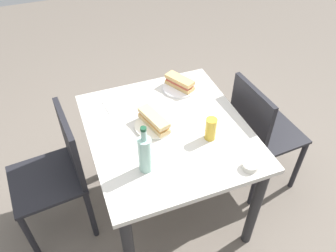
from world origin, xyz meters
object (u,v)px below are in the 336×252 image
plate_near (180,88)px  water_bottle (145,154)px  plate_far (154,126)px  chair_near (59,170)px  dining_table (168,144)px  baguette_sandwich_far (154,120)px  beer_glass (211,129)px  knife_near (183,82)px  olive_bowl (250,166)px  chair_far (259,131)px  baguette_sandwich_near (180,82)px  knife_far (160,120)px

plate_near → water_bottle: size_ratio=0.80×
plate_far → chair_near: bearing=-98.0°
dining_table → plate_near: 0.40m
dining_table → baguette_sandwich_far: baguette_sandwich_far is taller
baguette_sandwich_far → beer_glass: size_ratio=1.74×
knife_near → olive_bowl: (0.77, 0.04, -0.00)m
plate_near → beer_glass: size_ratio=1.66×
chair_far → knife_near: 0.59m
plate_near → knife_near: 0.05m
baguette_sandwich_near → beer_glass: 0.47m
baguette_sandwich_near → baguette_sandwich_far: (0.28, -0.27, -0.00)m
baguette_sandwich_near → beer_glass: bearing=-2.0°
water_bottle → knife_near: bearing=143.0°
chair_far → plate_far: bearing=-94.0°
water_bottle → beer_glass: (-0.08, 0.39, -0.04)m
knife_near → knife_far: bearing=-42.3°
olive_bowl → knife_near: bearing=-177.2°
olive_bowl → water_bottle: bearing=-110.3°
chair_near → baguette_sandwich_near: size_ratio=4.30×
chair_far → plate_near: chair_far is taller
plate_far → baguette_sandwich_far: baguette_sandwich_far is taller
chair_far → baguette_sandwich_far: size_ratio=3.78×
olive_bowl → baguette_sandwich_far: bearing=-142.7°
plate_far → water_bottle: 0.32m
chair_near → knife_near: chair_near is taller
water_bottle → chair_far: bearing=105.2°
knife_far → water_bottle: size_ratio=0.63×
chair_near → beer_glass: 0.91m
dining_table → olive_bowl: bearing=34.1°
olive_bowl → plate_near: bearing=-174.1°
dining_table → baguette_sandwich_near: (-0.33, 0.20, 0.17)m
knife_far → water_bottle: 0.36m
baguette_sandwich_near → water_bottle: bearing=-36.2°
chair_near → plate_far: size_ratio=3.97×
plate_far → knife_far: 0.05m
baguette_sandwich_near → water_bottle: (0.56, -0.41, 0.06)m
chair_near → plate_near: (-0.20, 0.84, 0.24)m
baguette_sandwich_far → chair_near: bearing=-98.0°
dining_table → plate_far: (-0.04, -0.07, 0.13)m
knife_near → beer_glass: beer_glass is taller
chair_far → baguette_sandwich_near: size_ratio=4.30×
plate_near → beer_glass: bearing=-2.0°
baguette_sandwich_far → olive_bowl: bearing=37.3°
plate_near → plate_far: size_ratio=1.00×
chair_near → baguette_sandwich_far: size_ratio=3.78×
chair_far → knife_near: bearing=-132.8°
plate_near → beer_glass: beer_glass is taller
plate_far → baguette_sandwich_far: bearing=90.0°
chair_near → beer_glass: chair_near is taller
dining_table → chair_near: bearing=-101.0°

